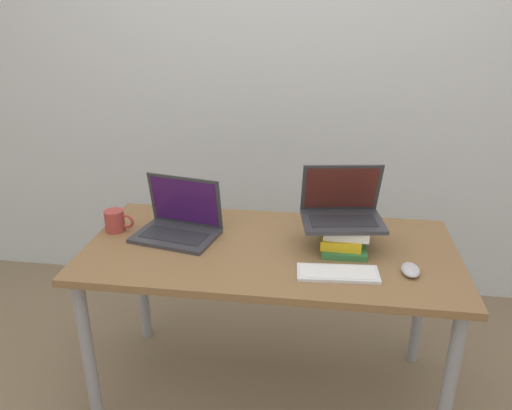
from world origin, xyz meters
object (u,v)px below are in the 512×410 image
object	(u,v)px
mug	(115,221)
mouse	(411,270)
laptop_left	(179,224)
book_stack	(343,235)
wireless_keyboard	(338,273)
laptop_on_books	(342,210)

from	to	relation	value
mug	mouse	bearing A→B (deg)	-9.29
laptop_left	book_stack	world-z (taller)	laptop_left
laptop_left	wireless_keyboard	size ratio (longest dim) A/B	1.23
book_stack	mug	size ratio (longest dim) A/B	1.96
book_stack	wireless_keyboard	size ratio (longest dim) A/B	0.82
wireless_keyboard	mouse	bearing A→B (deg)	10.00
book_stack	laptop_on_books	bearing A→B (deg)	123.75
laptop_on_books	mug	world-z (taller)	laptop_on_books
book_stack	laptop_on_books	xyz separation A→B (m)	(-0.01, 0.02, 0.10)
laptop_on_books	mouse	world-z (taller)	laptop_on_books
book_stack	wireless_keyboard	bearing A→B (deg)	-95.44
laptop_on_books	book_stack	bearing A→B (deg)	-56.25
mug	wireless_keyboard	bearing A→B (deg)	-14.46
laptop_left	laptop_on_books	xyz separation A→B (m)	(0.67, 0.01, 0.10)
book_stack	mug	world-z (taller)	book_stack
book_stack	laptop_on_books	world-z (taller)	laptop_on_books
mug	book_stack	bearing A→B (deg)	-0.65
laptop_on_books	wireless_keyboard	bearing A→B (deg)	-92.30
wireless_keyboard	mouse	size ratio (longest dim) A/B	2.94
mouse	mug	bearing A→B (deg)	170.71
laptop_on_books	mug	size ratio (longest dim) A/B	2.72
laptop_left	mouse	xyz separation A→B (m)	(0.92, -0.20, -0.03)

